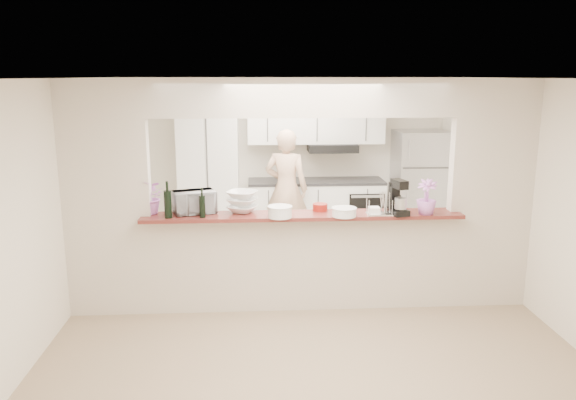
{
  "coord_description": "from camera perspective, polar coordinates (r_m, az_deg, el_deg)",
  "views": [
    {
      "loc": [
        -0.51,
        -5.82,
        2.52
      ],
      "look_at": [
        -0.14,
        0.3,
        1.16
      ],
      "focal_mm": 35.0,
      "sensor_mm": 36.0,
      "label": 1
    }
  ],
  "objects": [
    {
      "name": "serving_bowls",
      "position": [
        6.02,
        -4.68,
        -0.2
      ],
      "size": [
        0.41,
        0.41,
        0.23
      ],
      "primitive_type": "imported",
      "rotation": [
        0.0,
        0.0,
        -0.43
      ],
      "color": "white",
      "rests_on": "bar_counter"
    },
    {
      "name": "red_bowl",
      "position": [
        6.11,
        3.28,
        -0.72
      ],
      "size": [
        0.16,
        0.16,
        0.08
      ],
      "primitive_type": "cylinder",
      "color": "maroon",
      "rests_on": "bar_counter"
    },
    {
      "name": "floor",
      "position": [
        6.36,
        1.41,
        -10.85
      ],
      "size": [
        6.0,
        6.0,
        0.0
      ],
      "primitive_type": "plane",
      "color": "gray",
      "rests_on": "ground"
    },
    {
      "name": "partition",
      "position": [
        5.94,
        1.49,
        2.41
      ],
      "size": [
        5.0,
        0.15,
        2.5
      ],
      "color": "beige",
      "rests_on": "floor"
    },
    {
      "name": "stand_mixer",
      "position": [
        6.01,
        11.09,
        0.12
      ],
      "size": [
        0.21,
        0.28,
        0.37
      ],
      "color": "black",
      "rests_on": "bar_counter"
    },
    {
      "name": "plate_stack_a",
      "position": [
        5.8,
        -0.83,
        -1.19
      ],
      "size": [
        0.26,
        0.26,
        0.12
      ],
      "color": "white",
      "rests_on": "bar_counter"
    },
    {
      "name": "flower_right",
      "position": [
        6.08,
        13.9,
        0.31
      ],
      "size": [
        0.27,
        0.27,
        0.37
      ],
      "primitive_type": "imported",
      "rotation": [
        0.0,
        0.0,
        -0.38
      ],
      "color": "#C872D4",
      "rests_on": "bar_counter"
    },
    {
      "name": "flower_left",
      "position": [
        6.1,
        -13.71,
        0.32
      ],
      "size": [
        0.39,
        0.35,
        0.37
      ],
      "primitive_type": "imported",
      "rotation": [
        0.0,
        0.0,
        -0.23
      ],
      "color": "#E579DB",
      "rests_on": "bar_counter"
    },
    {
      "name": "wine_bottle_b",
      "position": [
        5.88,
        -12.11,
        -0.37
      ],
      "size": [
        0.08,
        0.08,
        0.39
      ],
      "color": "black",
      "rests_on": "bar_counter"
    },
    {
      "name": "kitchen_cabinets",
      "position": [
        8.69,
        -1.32,
        2.24
      ],
      "size": [
        3.15,
        0.62,
        2.25
      ],
      "color": "white",
      "rests_on": "floor"
    },
    {
      "name": "person",
      "position": [
        8.3,
        -0.17,
        1.1
      ],
      "size": [
        0.74,
        0.6,
        1.76
      ],
      "primitive_type": "imported",
      "rotation": [
        0.0,
        0.0,
        2.83
      ],
      "color": "#D2A788",
      "rests_on": "floor"
    },
    {
      "name": "wine_bottle_a",
      "position": [
        5.84,
        -8.71,
        -0.6
      ],
      "size": [
        0.06,
        0.06,
        0.31
      ],
      "color": "black",
      "rests_on": "bar_counter"
    },
    {
      "name": "refrigerator",
      "position": [
        9.01,
        13.08,
        1.47
      ],
      "size": [
        0.75,
        0.7,
        1.7
      ],
      "primitive_type": "cube",
      "color": "#B7B7BD",
      "rests_on": "floor"
    },
    {
      "name": "tile_overlay",
      "position": [
        7.81,
        0.43,
        -6.31
      ],
      "size": [
        5.0,
        2.9,
        0.01
      ],
      "primitive_type": "cube",
      "color": "silver",
      "rests_on": "floor"
    },
    {
      "name": "tan_bowl",
      "position": [
        6.03,
        5.29,
        -0.99
      ],
      "size": [
        0.14,
        0.14,
        0.06
      ],
      "primitive_type": "cylinder",
      "color": "tan",
      "rests_on": "bar_counter"
    },
    {
      "name": "toaster_oven",
      "position": [
        6.05,
        -9.48,
        -0.21
      ],
      "size": [
        0.5,
        0.41,
        0.24
      ],
      "primitive_type": "imported",
      "rotation": [
        0.0,
        0.0,
        0.33
      ],
      "color": "#A2A2A6",
      "rests_on": "bar_counter"
    },
    {
      "name": "bar_counter",
      "position": [
        6.15,
        1.45,
        -5.94
      ],
      "size": [
        3.4,
        0.38,
        1.09
      ],
      "color": "beige",
      "rests_on": "floor"
    },
    {
      "name": "utensil_caddy",
      "position": [
        5.97,
        9.27,
        -0.51
      ],
      "size": [
        0.27,
        0.16,
        0.25
      ],
      "color": "silver",
      "rests_on": "bar_counter"
    },
    {
      "name": "plate_stack_b",
      "position": [
        5.87,
        5.72,
        -1.21
      ],
      "size": [
        0.26,
        0.26,
        0.09
      ],
      "color": "white",
      "rests_on": "bar_counter"
    }
  ]
}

